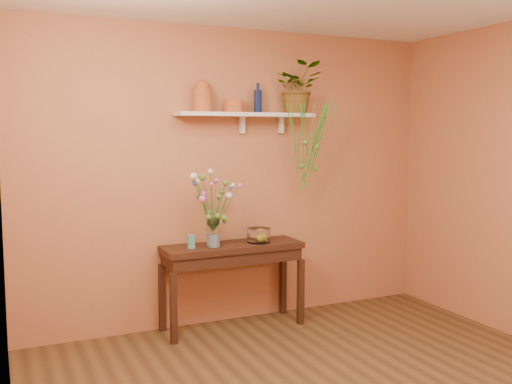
{
  "coord_description": "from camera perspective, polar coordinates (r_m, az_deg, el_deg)",
  "views": [
    {
      "loc": [
        -2.04,
        -2.91,
        1.76
      ],
      "look_at": [
        0.0,
        1.55,
        1.25
      ],
      "focal_mm": 40.29,
      "sensor_mm": 36.0,
      "label": 1
    }
  ],
  "objects": [
    {
      "name": "carton",
      "position": [
        4.98,
        -6.47,
        -4.92
      ],
      "size": [
        0.06,
        0.05,
        0.12
      ],
      "primitive_type": "cube",
      "rotation": [
        0.0,
        0.0,
        -0.05
      ],
      "color": "teal",
      "rests_on": "sideboard"
    },
    {
      "name": "wall_shelf",
      "position": [
        5.22,
        -0.89,
        7.64
      ],
      "size": [
        1.3,
        0.24,
        0.19
      ],
      "color": "white",
      "rests_on": "room"
    },
    {
      "name": "lemon",
      "position": [
        5.23,
        0.45,
        -4.52
      ],
      "size": [
        0.08,
        0.08,
        0.08
      ],
      "primitive_type": "sphere",
      "color": "yellow",
      "rests_on": "glass_bowl"
    },
    {
      "name": "terracotta_pot",
      "position": [
        5.2,
        -2.25,
        8.51
      ],
      "size": [
        0.23,
        0.23,
        0.11
      ],
      "primitive_type": "cylinder",
      "rotation": [
        0.0,
        0.0,
        0.28
      ],
      "color": "#BC5A23",
      "rests_on": "wall_shelf"
    },
    {
      "name": "spider_plant",
      "position": [
        5.47,
        4.21,
        10.28
      ],
      "size": [
        0.52,
        0.49,
        0.48
      ],
      "primitive_type": "imported",
      "rotation": [
        0.0,
        0.0,
        -0.32
      ],
      "color": "#4D832D",
      "rests_on": "wall_shelf"
    },
    {
      "name": "sideboard",
      "position": [
        5.18,
        -2.35,
        -6.39
      ],
      "size": [
        1.26,
        0.41,
        0.77
      ],
      "color": "#3A1E13",
      "rests_on": "ground"
    },
    {
      "name": "terracotta_jug",
      "position": [
        5.08,
        -5.38,
        9.41
      ],
      "size": [
        0.19,
        0.19,
        0.28
      ],
      "color": "#BC5A23",
      "rests_on": "wall_shelf"
    },
    {
      "name": "glass_bowl",
      "position": [
        5.23,
        0.28,
        -4.36
      ],
      "size": [
        0.21,
        0.21,
        0.13
      ],
      "color": "white",
      "rests_on": "sideboard"
    },
    {
      "name": "bouquet",
      "position": [
        4.94,
        -4.39,
        -0.34
      ],
      "size": [
        0.46,
        0.42,
        0.54
      ],
      "color": "#386B28",
      "rests_on": "glass_vase"
    },
    {
      "name": "blue_bottle",
      "position": [
        5.3,
        0.19,
        9.05
      ],
      "size": [
        0.08,
        0.08,
        0.27
      ],
      "color": "#0E1A47",
      "rests_on": "wall_shelf"
    },
    {
      "name": "glass_vase",
      "position": [
        5.02,
        -4.27,
        -4.28
      ],
      "size": [
        0.12,
        0.12,
        0.25
      ],
      "color": "white",
      "rests_on": "sideboard"
    },
    {
      "name": "plant_fronds",
      "position": [
        5.34,
        5.38,
        4.45
      ],
      "size": [
        0.46,
        0.37,
        0.83
      ],
      "color": "#4D832D",
      "rests_on": "wall_shelf"
    },
    {
      "name": "room",
      "position": [
        3.58,
        10.41,
        -0.75
      ],
      "size": [
        4.04,
        4.04,
        2.7
      ],
      "color": "brown",
      "rests_on": "ground"
    }
  ]
}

